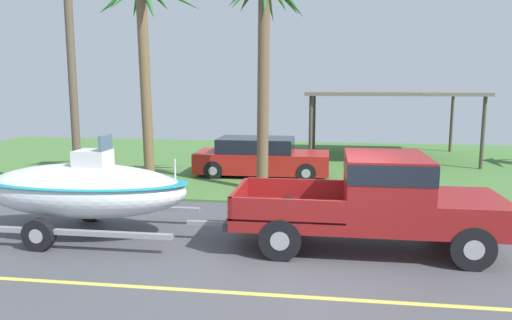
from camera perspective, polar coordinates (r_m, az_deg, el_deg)
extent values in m
cube|color=#4C4C51|center=(9.65, 7.44, -11.32)|extent=(36.00, 8.00, 0.06)
cube|color=#477538|center=(20.32, 7.94, -0.46)|extent=(36.00, 14.00, 0.11)
cube|color=#DBCC4C|center=(7.97, 7.23, -15.57)|extent=(34.20, 0.12, 0.01)
cube|color=maroon|center=(10.13, 12.56, -6.55)|extent=(5.21, 2.00, 0.22)
cube|color=maroon|center=(10.37, 23.04, -4.98)|extent=(1.46, 2.00, 0.38)
cube|color=maroon|center=(10.01, 14.78, -2.75)|extent=(1.56, 2.00, 1.16)
cube|color=black|center=(9.94, 14.87, -0.76)|extent=(1.58, 2.02, 0.38)
cube|color=#621111|center=(10.09, 3.96, -5.65)|extent=(2.19, 2.00, 0.04)
cube|color=maroon|center=(10.97, 4.36, -3.35)|extent=(2.19, 0.08, 0.45)
cube|color=maroon|center=(9.12, 3.52, -5.91)|extent=(2.19, 0.08, 0.45)
cube|color=maroon|center=(10.17, -1.97, -4.32)|extent=(0.08, 2.00, 0.45)
cube|color=#333338|center=(10.29, -2.51, -6.44)|extent=(0.12, 1.80, 0.16)
sphere|color=#B2B2B7|center=(10.30, -3.17, -6.15)|extent=(0.10, 0.10, 0.10)
cylinder|color=black|center=(11.32, 21.39, -6.52)|extent=(0.80, 0.28, 0.80)
cylinder|color=#9E9EA3|center=(11.32, 21.39, -6.52)|extent=(0.36, 0.29, 0.36)
cylinder|color=black|center=(9.67, 23.76, -9.28)|extent=(0.80, 0.28, 0.80)
cylinder|color=#9E9EA3|center=(9.67, 23.76, -9.28)|extent=(0.36, 0.29, 0.36)
cylinder|color=black|center=(11.05, 3.73, -6.28)|extent=(0.80, 0.28, 0.80)
cylinder|color=#9E9EA3|center=(11.05, 3.73, -6.28)|extent=(0.36, 0.29, 0.36)
cylinder|color=black|center=(9.35, 2.85, -9.13)|extent=(0.80, 0.28, 0.80)
cylinder|color=#9E9EA3|center=(9.35, 2.85, -9.13)|extent=(0.36, 0.29, 0.36)
cube|color=gray|center=(10.46, -5.60, -7.30)|extent=(0.90, 0.10, 0.08)
cube|color=gray|center=(12.28, -16.94, -5.19)|extent=(4.55, 0.12, 0.10)
cube|color=gray|center=(10.56, -21.61, -7.76)|extent=(4.55, 0.12, 0.10)
cylinder|color=black|center=(12.54, -18.70, -5.27)|extent=(0.64, 0.22, 0.64)
cylinder|color=#9E9EA3|center=(12.54, -18.70, -5.27)|extent=(0.29, 0.23, 0.29)
cylinder|color=black|center=(10.75, -23.87, -7.93)|extent=(0.64, 0.22, 0.64)
cylinder|color=#9E9EA3|center=(10.75, -23.87, -7.93)|extent=(0.29, 0.23, 0.29)
ellipsoid|color=silver|center=(11.26, -19.25, -3.33)|extent=(4.53, 1.99, 1.14)
ellipsoid|color=teal|center=(11.22, -19.31, -2.33)|extent=(4.62, 2.03, 0.12)
cube|color=silver|center=(11.06, -18.36, -0.58)|extent=(0.70, 0.60, 0.65)
cube|color=slate|center=(10.86, -17.07, 1.85)|extent=(0.06, 0.56, 0.36)
cylinder|color=silver|center=(10.39, -9.37, -1.25)|extent=(0.04, 0.04, 0.50)
cube|color=#B21E19|center=(17.33, 0.75, -0.21)|extent=(4.64, 1.86, 0.70)
cube|color=black|center=(17.27, -0.01, 1.77)|extent=(2.60, 1.71, 0.50)
cylinder|color=black|center=(18.06, 6.07, -0.53)|extent=(0.66, 0.22, 0.66)
cylinder|color=#9E9EA3|center=(18.06, 6.07, -0.53)|extent=(0.30, 0.23, 0.30)
cylinder|color=black|center=(16.40, 5.83, -1.50)|extent=(0.66, 0.22, 0.66)
cylinder|color=#9E9EA3|center=(16.40, 5.83, -1.50)|extent=(0.30, 0.23, 0.30)
cylinder|color=black|center=(18.44, -3.77, -0.30)|extent=(0.66, 0.22, 0.66)
cylinder|color=#9E9EA3|center=(18.44, -3.77, -0.30)|extent=(0.30, 0.23, 0.30)
cylinder|color=black|center=(16.83, -4.96, -1.22)|extent=(0.66, 0.22, 0.66)
cylinder|color=#9E9EA3|center=(16.83, -4.96, -1.22)|extent=(0.30, 0.23, 0.30)
cylinder|color=#4C4238|center=(24.95, 21.74, 3.97)|extent=(0.14, 0.14, 2.79)
cylinder|color=#4C4238|center=(20.34, 24.82, 2.78)|extent=(0.14, 0.14, 2.79)
cylinder|color=#4C4238|center=(24.27, 6.74, 4.43)|extent=(0.14, 0.14, 2.79)
cylinder|color=#4C4238|center=(19.50, 6.34, 3.32)|extent=(0.14, 0.14, 2.79)
cube|color=#6B665B|center=(21.95, 15.14, 7.53)|extent=(6.94, 5.29, 0.14)
cylinder|color=brown|center=(14.88, 0.85, 8.93)|extent=(0.35, 0.79, 6.59)
cylinder|color=brown|center=(16.45, -12.71, 8.60)|extent=(0.34, 0.59, 6.52)
cylinder|color=brown|center=(15.47, -20.60, 10.41)|extent=(0.24, 0.24, 7.68)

